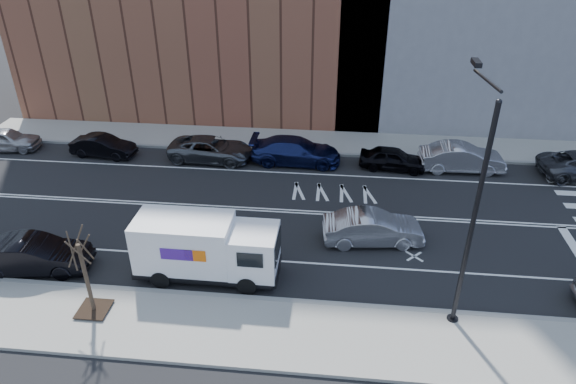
% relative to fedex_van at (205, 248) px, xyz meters
% --- Properties ---
extents(ground, '(120.00, 120.00, 0.00)m').
position_rel_fedex_van_xyz_m(ground, '(3.10, 5.60, -1.47)').
color(ground, black).
rests_on(ground, ground).
extents(sidewalk_near, '(44.00, 3.60, 0.15)m').
position_rel_fedex_van_xyz_m(sidewalk_near, '(3.10, -3.20, -1.39)').
color(sidewalk_near, gray).
rests_on(sidewalk_near, ground).
extents(sidewalk_far, '(44.00, 3.60, 0.15)m').
position_rel_fedex_van_xyz_m(sidewalk_far, '(3.10, 14.40, -1.39)').
color(sidewalk_far, gray).
rests_on(sidewalk_far, ground).
extents(curb_near, '(44.00, 0.25, 0.17)m').
position_rel_fedex_van_xyz_m(curb_near, '(3.10, -1.40, -1.38)').
color(curb_near, gray).
rests_on(curb_near, ground).
extents(curb_far, '(44.00, 0.25, 0.17)m').
position_rel_fedex_van_xyz_m(curb_far, '(3.10, 12.60, -1.38)').
color(curb_far, gray).
rests_on(curb_far, ground).
extents(road_markings, '(40.00, 8.60, 0.01)m').
position_rel_fedex_van_xyz_m(road_markings, '(3.10, 5.60, -1.46)').
color(road_markings, white).
rests_on(road_markings, ground).
extents(streetlight, '(0.44, 4.02, 9.34)m').
position_rel_fedex_van_xyz_m(streetlight, '(10.10, -1.31, 3.61)').
color(streetlight, black).
rests_on(streetlight, ground).
extents(street_tree, '(1.20, 1.20, 3.75)m').
position_rel_fedex_van_xyz_m(street_tree, '(-3.90, -2.80, -0.02)').
color(street_tree, black).
rests_on(street_tree, ground).
extents(fedex_van, '(6.15, 2.24, 2.80)m').
position_rel_fedex_van_xyz_m(fedex_van, '(0.00, 0.00, 0.00)').
color(fedex_van, black).
rests_on(fedex_van, ground).
extents(far_parked_a, '(4.43, 2.16, 1.45)m').
position_rel_fedex_van_xyz_m(far_parked_a, '(-16.10, 11.27, -0.74)').
color(far_parked_a, '#9D9DA1').
rests_on(far_parked_a, ground).
extents(far_parked_b, '(4.18, 1.83, 1.34)m').
position_rel_fedex_van_xyz_m(far_parked_b, '(-9.41, 11.04, -0.80)').
color(far_parked_b, black).
rests_on(far_parked_b, ground).
extents(far_parked_c, '(5.34, 2.68, 1.45)m').
position_rel_fedex_van_xyz_m(far_parked_c, '(-2.50, 11.19, -0.74)').
color(far_parked_c, '#4B4E53').
rests_on(far_parked_c, ground).
extents(far_parked_d, '(5.57, 2.33, 1.61)m').
position_rel_fedex_van_xyz_m(far_parked_d, '(2.80, 11.34, -0.67)').
color(far_parked_d, '#161D4D').
rests_on(far_parked_d, ground).
extents(far_parked_e, '(4.14, 2.03, 1.36)m').
position_rel_fedex_van_xyz_m(far_parked_e, '(8.70, 11.13, -0.79)').
color(far_parked_e, black).
rests_on(far_parked_e, ground).
extents(far_parked_f, '(5.04, 1.94, 1.64)m').
position_rel_fedex_van_xyz_m(far_parked_f, '(12.78, 11.37, -0.65)').
color(far_parked_f, '#A7A6AB').
rests_on(far_parked_f, ground).
extents(driving_sedan, '(4.84, 2.18, 1.54)m').
position_rel_fedex_van_xyz_m(driving_sedan, '(7.20, 3.28, -0.70)').
color(driving_sedan, '#A2A1A6').
rests_on(driving_sedan, ground).
extents(near_parked_rear_a, '(4.95, 2.22, 1.58)m').
position_rel_fedex_van_xyz_m(near_parked_rear_a, '(-7.59, -0.40, -0.68)').
color(near_parked_rear_a, black).
rests_on(near_parked_rear_a, ground).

